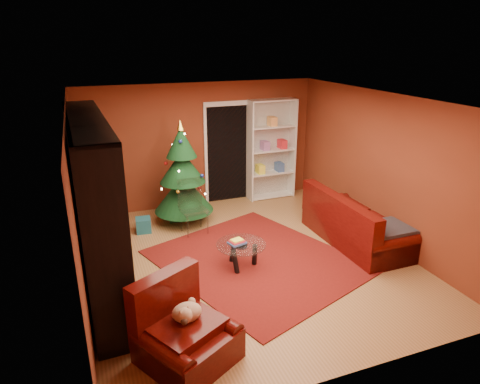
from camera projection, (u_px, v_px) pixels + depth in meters
name	position (u px, v px, depth m)	size (l,w,h in m)	color
floor	(249.00, 261.00, 7.06)	(5.00, 5.50, 0.05)	olive
ceiling	(250.00, 98.00, 6.15)	(5.00, 5.50, 0.05)	silver
wall_back	(200.00, 145.00, 9.05)	(5.00, 0.05, 2.60)	maroon
wall_left	(76.00, 207.00, 5.77)	(0.05, 5.50, 2.60)	maroon
wall_right	(383.00, 168.00, 7.45)	(0.05, 5.50, 2.60)	maroon
doorway	(228.00, 154.00, 9.29)	(1.06, 0.60, 2.16)	black
rug	(257.00, 260.00, 7.00)	(2.66, 3.10, 0.02)	maroon
media_unit	(95.00, 207.00, 5.90)	(0.50, 3.24, 2.49)	black
christmas_tree	(183.00, 174.00, 8.16)	(1.14, 1.14, 2.04)	black
gift_box_teal	(143.00, 225.00, 8.01)	(0.27, 0.27, 0.27)	#17586A
gift_box_green	(175.00, 213.00, 8.53)	(0.29, 0.29, 0.29)	#1E552A
gift_box_red	(185.00, 213.00, 8.67)	(0.20, 0.20, 0.20)	#A33920
white_bookshelf	(271.00, 150.00, 9.45)	(1.05, 0.38, 2.27)	white
armchair	(187.00, 331.00, 4.73)	(1.01, 1.01, 0.79)	#3E0705
dog	(187.00, 312.00, 4.73)	(0.40, 0.30, 0.26)	#D1AD8D
sofa	(357.00, 218.00, 7.51)	(2.13, 0.96, 0.92)	#3E0705
coffee_table	(241.00, 255.00, 6.76)	(0.79, 0.79, 0.49)	gray
acrylic_chair	(194.00, 210.00, 7.86)	(0.47, 0.51, 0.92)	#66605B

